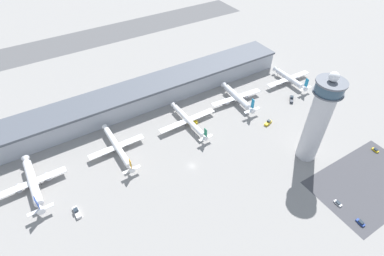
{
  "coord_description": "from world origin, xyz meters",
  "views": [
    {
      "loc": [
        -60.37,
        -98.4,
        134.34
      ],
      "look_at": [
        13.08,
        21.36,
        7.43
      ],
      "focal_mm": 28.0,
      "sensor_mm": 36.0,
      "label": 1
    }
  ],
  "objects": [
    {
      "name": "airplane_gate_charlie",
      "position": [
        16.99,
        32.39,
        3.88
      ],
      "size": [
        42.06,
        42.16,
        11.3
      ],
      "color": "white",
      "rests_on": "ground"
    },
    {
      "name": "control_tower",
      "position": [
        63.45,
        -28.47,
        28.82
      ],
      "size": [
        15.69,
        15.69,
        58.14
      ],
      "color": "#BCBCC1",
      "rests_on": "ground"
    },
    {
      "name": "parking_lot_surface",
      "position": [
        77.14,
        -61.85,
        0.0
      ],
      "size": [
        64.0,
        40.0,
        0.01
      ],
      "primitive_type": "cube",
      "color": "#424247",
      "rests_on": "ground"
    },
    {
      "name": "service_truck_catering",
      "position": [
        96.82,
        15.93,
        1.1
      ],
      "size": [
        7.58,
        7.47,
        3.15
      ],
      "color": "black",
      "rests_on": "ground"
    },
    {
      "name": "service_truck_water",
      "position": [
        19.84,
        33.01,
        0.97
      ],
      "size": [
        7.73,
        6.66,
        2.79
      ],
      "color": "black",
      "rests_on": "ground"
    },
    {
      "name": "service_truck_baggage",
      "position": [
        63.71,
        4.95,
        0.99
      ],
      "size": [
        6.69,
        3.77,
        2.86
      ],
      "color": "black",
      "rests_on": "ground"
    },
    {
      "name": "car_black_suv",
      "position": [
        102.84,
        -48.71,
        0.62
      ],
      "size": [
        1.94,
        4.22,
        1.6
      ],
      "color": "black",
      "rests_on": "ground"
    },
    {
      "name": "airplane_gate_alpha",
      "position": [
        -81.39,
        31.69,
        4.44
      ],
      "size": [
        35.39,
        42.32,
        14.08
      ],
      "color": "white",
      "rests_on": "ground"
    },
    {
      "name": "airplane_gate_bravo",
      "position": [
        -32.65,
        33.71,
        3.97
      ],
      "size": [
        35.13,
        44.37,
        11.94
      ],
      "color": "white",
      "rests_on": "ground"
    },
    {
      "name": "runway_strip",
      "position": [
        0.0,
        196.49,
        0.0
      ],
      "size": [
        348.2,
        44.0,
        0.01
      ],
      "primitive_type": "cube",
      "color": "#515154",
      "rests_on": "ground"
    },
    {
      "name": "car_navy_sedan",
      "position": [
        51.4,
        -61.96,
        0.53
      ],
      "size": [
        1.87,
        4.32,
        1.39
      ],
      "color": "black",
      "rests_on": "ground"
    },
    {
      "name": "terminal_building",
      "position": [
        0.0,
        70.0,
        7.7
      ],
      "size": [
        232.14,
        25.0,
        15.21
      ],
      "color": "#A3A8B2",
      "rests_on": "ground"
    },
    {
      "name": "ground_plane",
      "position": [
        0.0,
        0.0,
        0.0
      ],
      "size": [
        1000.0,
        1000.0,
        0.0
      ],
      "primitive_type": "plane",
      "color": "gray"
    },
    {
      "name": "airplane_gate_delta",
      "position": [
        60.55,
        35.52,
        4.46
      ],
      "size": [
        41.1,
        37.85,
        14.02
      ],
      "color": "silver",
      "rests_on": "ground"
    },
    {
      "name": "service_truck_fuel",
      "position": [
        -66.37,
        3.76,
        0.93
      ],
      "size": [
        2.88,
        7.63,
        2.68
      ],
      "color": "black",
      "rests_on": "ground"
    },
    {
      "name": "car_green_van",
      "position": [
        51.62,
        -75.23,
        0.62
      ],
      "size": [
        1.98,
        4.52,
        1.59
      ],
      "color": "black",
      "rests_on": "ground"
    },
    {
      "name": "airplane_gate_echo",
      "position": [
        111.7,
        34.02,
        4.16
      ],
      "size": [
        41.34,
        35.15,
        12.88
      ],
      "color": "silver",
      "rests_on": "ground"
    }
  ]
}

